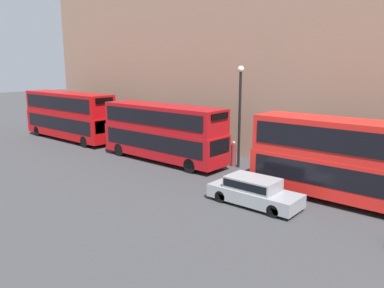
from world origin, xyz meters
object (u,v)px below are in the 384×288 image
(bus_leading, at_px, (347,158))
(bus_second_in_queue, at_px, (163,130))
(bus_third_in_queue, at_px, (69,114))
(car_hatchback, at_px, (254,190))
(pedestrian, at_px, (233,155))

(bus_leading, bearing_deg, bus_second_in_queue, 90.00)
(bus_third_in_queue, bearing_deg, car_hatchback, -98.56)
(bus_third_in_queue, xyz_separation_m, pedestrian, (2.20, -17.54, -1.65))
(car_hatchback, relative_size, pedestrian, 2.65)
(car_hatchback, distance_m, pedestrian, 7.55)
(bus_second_in_queue, xyz_separation_m, pedestrian, (2.20, -4.89, -1.48))
(bus_leading, distance_m, bus_second_in_queue, 13.41)
(bus_second_in_queue, bearing_deg, bus_leading, -90.00)
(pedestrian, bearing_deg, bus_second_in_queue, 114.18)
(bus_second_in_queue, xyz_separation_m, car_hatchback, (-3.40, -9.95, -1.56))
(bus_second_in_queue, relative_size, bus_third_in_queue, 0.92)
(bus_second_in_queue, bearing_deg, car_hatchback, -108.86)
(bus_leading, xyz_separation_m, pedestrian, (2.20, 8.51, -1.56))
(bus_leading, distance_m, car_hatchback, 5.11)
(bus_leading, bearing_deg, car_hatchback, 134.58)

